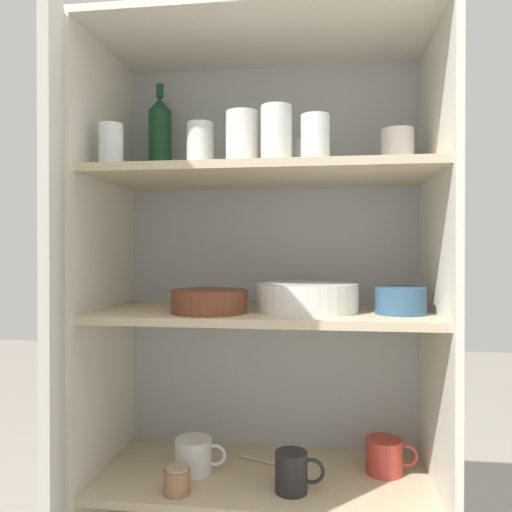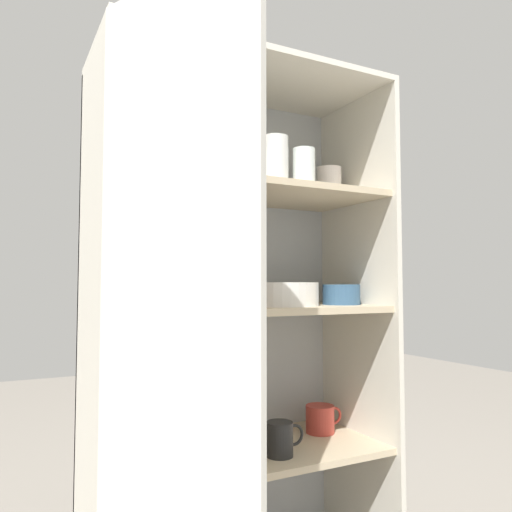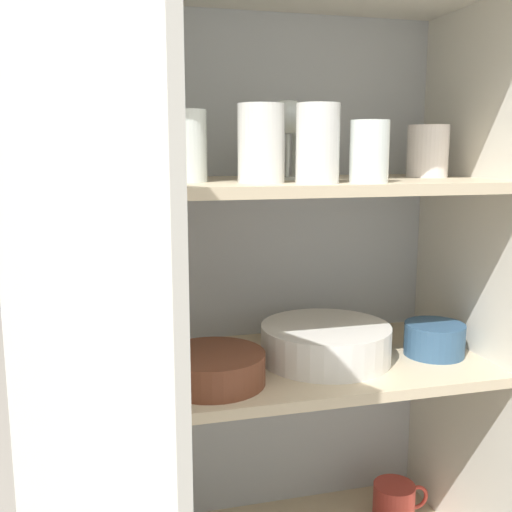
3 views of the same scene
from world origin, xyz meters
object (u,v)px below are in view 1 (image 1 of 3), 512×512
(mixing_bowl_large, at_px, (209,300))
(plate_stack_white, at_px, (307,297))
(wine_bottle, at_px, (160,138))
(coffee_mug_primary, at_px, (194,455))
(storage_jar, at_px, (177,481))
(serving_bowl_small, at_px, (400,299))

(mixing_bowl_large, bearing_deg, plate_stack_white, 14.60)
(wine_bottle, height_order, coffee_mug_primary, wine_bottle)
(plate_stack_white, relative_size, storage_jar, 4.02)
(plate_stack_white, xyz_separation_m, coffee_mug_primary, (-0.30, -0.00, -0.42))
(wine_bottle, bearing_deg, mixing_bowl_large, -44.36)
(mixing_bowl_large, bearing_deg, serving_bowl_small, 4.31)
(coffee_mug_primary, distance_m, storage_jar, 0.12)
(coffee_mug_primary, bearing_deg, plate_stack_white, 0.74)
(serving_bowl_small, bearing_deg, coffee_mug_primary, 177.40)
(wine_bottle, distance_m, serving_bowl_small, 0.81)
(wine_bottle, relative_size, serving_bowl_small, 2.27)
(plate_stack_white, distance_m, serving_bowl_small, 0.23)
(plate_stack_white, bearing_deg, wine_bottle, 164.27)
(coffee_mug_primary, xyz_separation_m, storage_jar, (-0.01, -0.12, -0.01))
(wine_bottle, xyz_separation_m, serving_bowl_small, (0.66, -0.15, -0.45))
(plate_stack_white, height_order, storage_jar, plate_stack_white)
(mixing_bowl_large, bearing_deg, wine_bottle, 135.64)
(wine_bottle, xyz_separation_m, storage_jar, (0.12, -0.24, -0.88))
(wine_bottle, distance_m, plate_stack_white, 0.63)
(mixing_bowl_large, distance_m, serving_bowl_small, 0.47)
(plate_stack_white, xyz_separation_m, storage_jar, (-0.31, -0.12, -0.43))
(serving_bowl_small, distance_m, coffee_mug_primary, 0.67)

